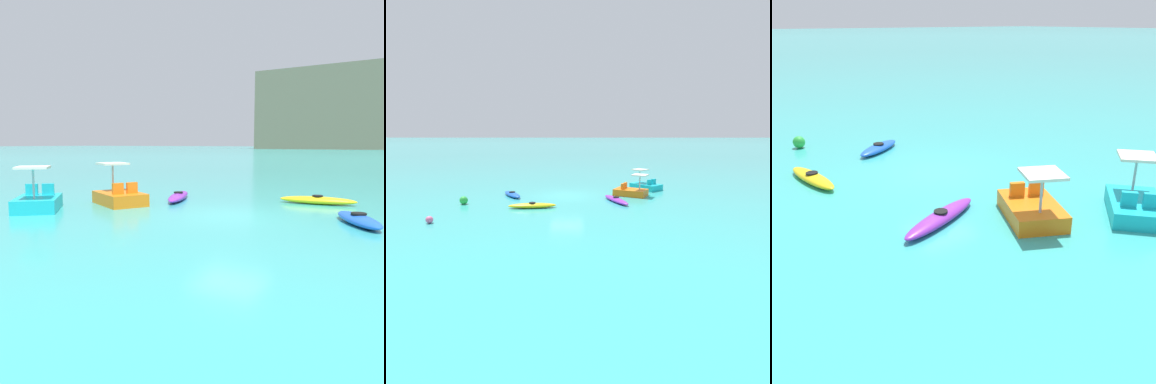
% 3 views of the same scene
% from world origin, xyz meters
% --- Properties ---
extents(ground_plane, '(600.00, 600.00, 0.00)m').
position_xyz_m(ground_plane, '(0.00, 0.00, 0.00)').
color(ground_plane, '#38ADA8').
extents(kayak_yellow, '(3.11, 0.99, 0.37)m').
position_xyz_m(kayak_yellow, '(2.01, 4.15, 0.16)').
color(kayak_yellow, yellow).
rests_on(kayak_yellow, ground_plane).
extents(kayak_blue, '(2.05, 2.68, 0.37)m').
position_xyz_m(kayak_blue, '(4.11, 0.44, 0.16)').
color(kayak_blue, blue).
rests_on(kayak_blue, ground_plane).
extents(kayak_purple, '(1.78, 3.28, 0.37)m').
position_xyz_m(kayak_purple, '(-3.58, 2.31, 0.16)').
color(kayak_purple, purple).
rests_on(kayak_purple, ground_plane).
extents(pedal_boat_orange, '(2.82, 2.43, 1.68)m').
position_xyz_m(pedal_boat_orange, '(-4.98, 0.01, 0.34)').
color(pedal_boat_orange, orange).
rests_on(pedal_boat_orange, ground_plane).
extents(pedal_boat_cyan, '(2.71, 2.79, 1.68)m').
position_xyz_m(pedal_boat_cyan, '(-6.66, -2.65, 0.34)').
color(pedal_boat_cyan, '#19B7C6').
rests_on(pedal_boat_cyan, ground_plane).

